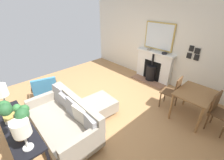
# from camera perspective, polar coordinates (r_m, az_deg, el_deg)

# --- Properties ---
(ground_plane) EXTENTS (5.53, 5.81, 0.01)m
(ground_plane) POSITION_cam_1_polar(r_m,az_deg,el_deg) (4.15, -7.01, -10.92)
(ground_plane) COLOR #A87A4C
(wall_left) EXTENTS (0.12, 5.81, 2.80)m
(wall_left) POSITION_cam_1_polar(r_m,az_deg,el_deg) (5.44, 16.66, 14.40)
(wall_left) COLOR silver
(wall_left) RESTS_ON ground
(fireplace) EXTENTS (0.54, 1.36, 1.04)m
(fireplace) POSITION_cam_1_polar(r_m,az_deg,el_deg) (5.53, 15.10, 4.44)
(fireplace) COLOR #93664C
(fireplace) RESTS_ON ground
(mirror_over_mantel) EXTENTS (0.04, 1.02, 0.86)m
(mirror_over_mantel) POSITION_cam_1_polar(r_m,az_deg,el_deg) (5.29, 17.22, 15.40)
(mirror_over_mantel) COLOR tan
(mantel_bowl_near) EXTENTS (0.14, 0.14, 0.04)m
(mantel_bowl_near) POSITION_cam_1_polar(r_m,az_deg,el_deg) (5.46, 13.64, 11.11)
(mantel_bowl_near) COLOR #9E9384
(mantel_bowl_near) RESTS_ON fireplace
(mantel_bowl_far) EXTENTS (0.16, 0.16, 0.06)m
(mantel_bowl_far) POSITION_cam_1_polar(r_m,az_deg,el_deg) (5.18, 19.07, 9.53)
(mantel_bowl_far) COLOR black
(mantel_bowl_far) RESTS_ON fireplace
(sofa) EXTENTS (0.94, 1.78, 0.79)m
(sofa) POSITION_cam_1_polar(r_m,az_deg,el_deg) (3.43, -17.24, -14.29)
(sofa) COLOR #B2B2B7
(sofa) RESTS_ON ground
(ottoman) EXTENTS (0.72, 0.74, 0.39)m
(ottoman) POSITION_cam_1_polar(r_m,az_deg,el_deg) (3.88, -4.55, -9.35)
(ottoman) COLOR #B2B2B7
(ottoman) RESTS_ON ground
(armchair_accent) EXTENTS (0.81, 0.73, 0.79)m
(armchair_accent) POSITION_cam_1_polar(r_m,az_deg,el_deg) (4.56, -23.91, -2.46)
(armchair_accent) COLOR brown
(armchair_accent) RESTS_ON ground
(console_table) EXTENTS (0.39, 1.56, 0.77)m
(console_table) POSITION_cam_1_polar(r_m,az_deg,el_deg) (3.09, -31.73, -15.48)
(console_table) COLOR black
(console_table) RESTS_ON ground
(table_lamp_near_end) EXTENTS (0.23, 0.23, 0.51)m
(table_lamp_near_end) POSITION_cam_1_polar(r_m,az_deg,el_deg) (3.33, -36.29, -3.49)
(table_lamp_near_end) COLOR white
(table_lamp_near_end) RESTS_ON console_table
(table_lamp_far_end) EXTENTS (0.23, 0.23, 0.48)m
(table_lamp_far_end) POSITION_cam_1_polar(r_m,az_deg,el_deg) (2.35, -30.90, -15.52)
(table_lamp_far_end) COLOR white
(table_lamp_far_end) RESTS_ON console_table
(potted_plant) EXTENTS (0.48, 0.49, 0.69)m
(potted_plant) POSITION_cam_1_polar(r_m,az_deg,el_deg) (2.51, -33.00, -10.99)
(potted_plant) COLOR #99704C
(potted_plant) RESTS_ON console_table
(book_stack) EXTENTS (0.27, 0.20, 0.08)m
(book_stack) POSITION_cam_1_polar(r_m,az_deg,el_deg) (3.19, -33.19, -11.47)
(book_stack) COLOR beige
(book_stack) RESTS_ON console_table
(dining_table) EXTENTS (0.90, 0.73, 0.72)m
(dining_table) POSITION_cam_1_polar(r_m,az_deg,el_deg) (4.00, 28.59, -5.45)
(dining_table) COLOR olive
(dining_table) RESTS_ON ground
(dining_chair_near_fireplace) EXTENTS (0.44, 0.44, 0.92)m
(dining_chair_near_fireplace) POSITION_cam_1_polar(r_m,az_deg,el_deg) (4.17, 22.16, -3.68)
(dining_chair_near_fireplace) COLOR brown
(dining_chair_near_fireplace) RESTS_ON ground
(dining_chair_by_back_wall) EXTENTS (0.44, 0.44, 0.90)m
(dining_chair_by_back_wall) POSITION_cam_1_polar(r_m,az_deg,el_deg) (3.98, 35.01, -8.98)
(dining_chair_by_back_wall) COLOR brown
(dining_chair_by_back_wall) RESTS_ON ground
(photo_gallery_row) EXTENTS (0.02, 0.34, 0.38)m
(photo_gallery_row) POSITION_cam_1_polar(r_m,az_deg,el_deg) (4.93, 28.32, 8.84)
(photo_gallery_row) COLOR black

